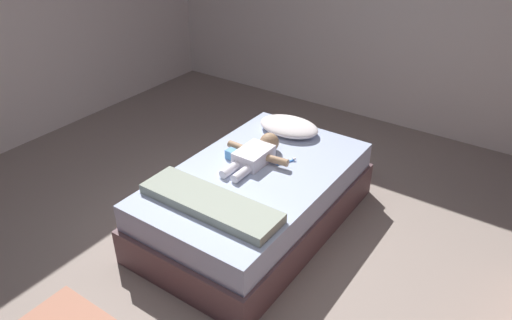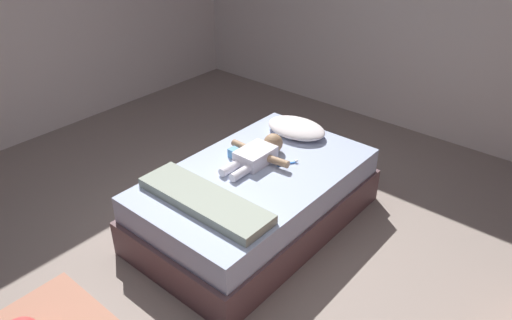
% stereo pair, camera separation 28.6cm
% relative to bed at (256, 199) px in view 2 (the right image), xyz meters
% --- Properties ---
extents(ground_plane, '(8.00, 8.00, 0.00)m').
position_rel_bed_xyz_m(ground_plane, '(0.27, -0.65, -0.24)').
color(ground_plane, gray).
extents(wall_behind_bed, '(8.00, 0.12, 2.54)m').
position_rel_bed_xyz_m(wall_behind_bed, '(0.27, 2.35, 1.04)').
color(wall_behind_bed, silver).
rests_on(wall_behind_bed, ground_plane).
extents(bed, '(1.10, 1.83, 0.48)m').
position_rel_bed_xyz_m(bed, '(0.00, 0.00, 0.00)').
color(bed, brown).
rests_on(bed, ground_plane).
extents(pillow, '(0.52, 0.36, 0.10)m').
position_rel_bed_xyz_m(pillow, '(-0.13, 0.68, 0.30)').
color(pillow, white).
rests_on(pillow, bed).
extents(baby, '(0.53, 0.60, 0.15)m').
position_rel_bed_xyz_m(baby, '(-0.09, 0.14, 0.30)').
color(baby, white).
rests_on(baby, bed).
extents(toothbrush, '(0.09, 0.15, 0.02)m').
position_rel_bed_xyz_m(toothbrush, '(0.12, 0.24, 0.25)').
color(toothbrush, '#3F86EC').
rests_on(toothbrush, bed).
extents(blanket, '(0.99, 0.30, 0.07)m').
position_rel_bed_xyz_m(blanket, '(0.00, -0.52, 0.28)').
color(blanket, '#98A292').
rests_on(blanket, bed).
extents(toy_block, '(0.08, 0.08, 0.07)m').
position_rel_bed_xyz_m(toy_block, '(-0.26, 0.05, 0.28)').
color(toy_block, '#579BD6').
rests_on(toy_block, bed).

